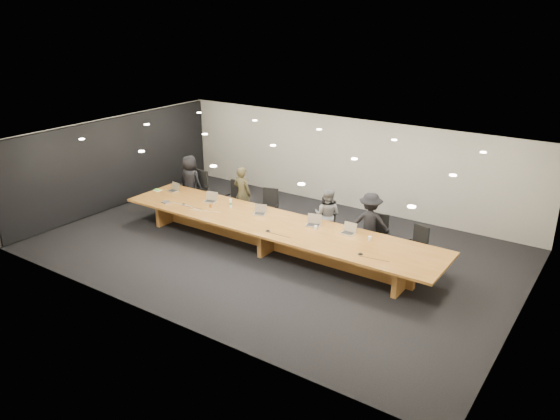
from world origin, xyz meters
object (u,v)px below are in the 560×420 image
at_px(water_bottle, 231,203).
at_px(mic_right, 360,254).
at_px(paper_cup_near, 316,228).
at_px(av_box, 166,202).
at_px(chair_mid_left, 269,207).
at_px(laptop_a, 172,187).
at_px(person_a, 190,181).
at_px(person_c, 327,215).
at_px(laptop_b, 210,197).
at_px(laptop_e, 348,229).
at_px(amber_mug, 211,206).
at_px(chair_mid_right, 323,219).
at_px(chair_far_right, 415,246).
at_px(mic_center, 268,230).
at_px(chair_right, 379,235).
at_px(chair_far_left, 197,189).
at_px(chair_left, 233,199).
at_px(conference_table, 273,231).
at_px(person_b, 242,194).
at_px(laptop_c, 259,210).
at_px(person_d, 370,223).
at_px(mic_left, 184,204).
at_px(paper_cup_far, 370,238).
at_px(laptop_d, 313,221).

bearing_deg(water_bottle, mic_right, -9.20).
bearing_deg(paper_cup_near, av_box, -171.16).
bearing_deg(chair_mid_left, laptop_a, -179.49).
bearing_deg(person_a, person_c, 176.49).
xyz_separation_m(laptop_b, laptop_e, (4.29, 0.15, -0.01)).
distance_m(amber_mug, paper_cup_near, 3.21).
distance_m(laptop_e, water_bottle, 3.51).
relative_size(chair_mid_right, laptop_b, 3.13).
height_order(chair_far_right, mic_center, chair_far_right).
bearing_deg(chair_right, chair_mid_right, 160.22).
distance_m(chair_far_left, amber_mug, 2.15).
xyz_separation_m(chair_left, laptop_a, (-1.60, -0.87, 0.32)).
relative_size(chair_mid_left, laptop_b, 3.05).
bearing_deg(mic_right, conference_table, 170.40).
relative_size(person_b, person_c, 1.11).
distance_m(laptop_c, mic_right, 3.41).
distance_m(person_d, amber_mug, 4.37).
height_order(conference_table, mic_left, mic_left).
xyz_separation_m(chair_left, paper_cup_near, (3.47, -1.03, 0.24)).
relative_size(chair_far_right, person_b, 0.62).
bearing_deg(laptop_a, paper_cup_near, 7.56).
distance_m(chair_mid_right, amber_mug, 3.10).
distance_m(conference_table, mic_left, 2.88).
relative_size(paper_cup_near, av_box, 0.44).
height_order(chair_far_right, amber_mug, chair_far_right).
distance_m(chair_mid_left, mic_right, 4.17).
height_order(laptop_e, mic_right, laptop_e).
xyz_separation_m(laptop_e, water_bottle, (-3.51, -0.19, -0.01)).
bearing_deg(amber_mug, water_bottle, 31.56).
relative_size(person_d, mic_right, 12.67).
bearing_deg(person_a, chair_far_left, 177.55).
relative_size(water_bottle, amber_mug, 2.57).
xyz_separation_m(chair_right, laptop_e, (-0.43, -0.88, 0.37)).
height_order(chair_far_right, paper_cup_near, chair_far_right).
bearing_deg(amber_mug, paper_cup_near, 4.66).
distance_m(person_a, water_bottle, 2.64).
relative_size(chair_far_right, mic_left, 9.79).
height_order(laptop_e, paper_cup_far, laptop_e).
xyz_separation_m(chair_far_right, paper_cup_far, (-0.82, -0.84, 0.30)).
height_order(laptop_c, amber_mug, laptop_c).
xyz_separation_m(laptop_a, laptop_d, (4.88, 0.02, 0.01)).
xyz_separation_m(conference_table, chair_mid_right, (0.69, 1.35, 0.03)).
bearing_deg(water_bottle, chair_far_right, 10.92).
bearing_deg(chair_mid_left, chair_mid_right, -16.48).
bearing_deg(person_d, amber_mug, -2.80).
relative_size(av_box, mic_center, 1.75).
bearing_deg(mic_center, amber_mug, 168.01).
distance_m(person_d, paper_cup_far, 0.99).
distance_m(av_box, mic_left, 0.54).
relative_size(conference_table, chair_left, 8.08).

